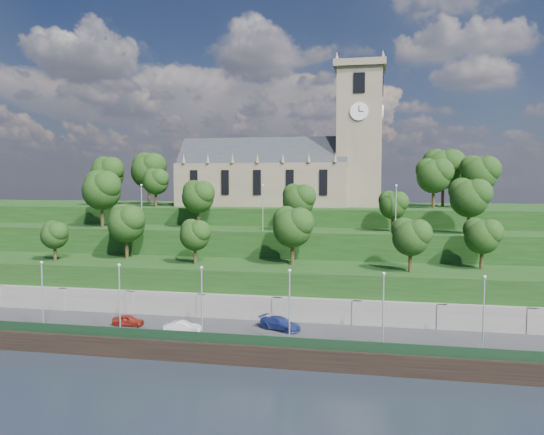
% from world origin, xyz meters
% --- Properties ---
extents(ground, '(320.00, 320.00, 0.00)m').
position_xyz_m(ground, '(0.00, 0.00, 0.00)').
color(ground, black).
rests_on(ground, ground).
extents(promenade, '(160.00, 12.00, 2.00)m').
position_xyz_m(promenade, '(0.00, 6.00, 1.00)').
color(promenade, '#2D2D30').
rests_on(promenade, ground).
extents(quay_wall, '(160.00, 0.50, 2.20)m').
position_xyz_m(quay_wall, '(0.00, -0.05, 1.10)').
color(quay_wall, black).
rests_on(quay_wall, ground).
extents(fence, '(160.00, 0.10, 1.20)m').
position_xyz_m(fence, '(0.00, 0.60, 2.60)').
color(fence, '#16331C').
rests_on(fence, promenade).
extents(retaining_wall, '(160.00, 2.10, 5.00)m').
position_xyz_m(retaining_wall, '(0.00, 11.97, 2.50)').
color(retaining_wall, slate).
rests_on(retaining_wall, ground).
extents(embankment_lower, '(160.00, 12.00, 8.00)m').
position_xyz_m(embankment_lower, '(0.00, 18.00, 4.00)').
color(embankment_lower, '#153511').
rests_on(embankment_lower, ground).
extents(embankment_upper, '(160.00, 10.00, 12.00)m').
position_xyz_m(embankment_upper, '(0.00, 29.00, 6.00)').
color(embankment_upper, '#153511').
rests_on(embankment_upper, ground).
extents(hilltop, '(160.00, 32.00, 15.00)m').
position_xyz_m(hilltop, '(0.00, 50.00, 7.50)').
color(hilltop, '#153511').
rests_on(hilltop, ground).
extents(church, '(38.60, 12.35, 27.60)m').
position_xyz_m(church, '(0.79, 45.98, 22.52)').
color(church, '#71644F').
rests_on(church, hilltop).
extents(trees_lower, '(64.78, 9.11, 8.29)m').
position_xyz_m(trees_lower, '(0.59, 18.44, 13.05)').
color(trees_lower, '#2F2412').
rests_on(trees_lower, embankment_lower).
extents(trees_upper, '(64.97, 8.39, 9.59)m').
position_xyz_m(trees_upper, '(-2.61, 28.11, 17.64)').
color(trees_upper, '#2F2412').
rests_on(trees_upper, embankment_upper).
extents(trees_hilltop, '(76.15, 16.02, 10.82)m').
position_xyz_m(trees_hilltop, '(1.80, 45.52, 21.67)').
color(trees_hilltop, '#2F2412').
rests_on(trees_hilltop, hilltop).
extents(lamp_posts_promenade, '(60.36, 0.36, 8.16)m').
position_xyz_m(lamp_posts_promenade, '(-2.00, 2.50, 6.69)').
color(lamp_posts_promenade, '#B2B2B7').
rests_on(lamp_posts_promenade, promenade).
extents(lamp_posts_upper, '(40.36, 0.36, 7.22)m').
position_xyz_m(lamp_posts_upper, '(0.00, 26.00, 16.20)').
color(lamp_posts_upper, '#B2B2B7').
rests_on(lamp_posts_upper, embankment_upper).
extents(car_left, '(3.90, 1.67, 1.31)m').
position_xyz_m(car_left, '(-12.48, 5.52, 2.66)').
color(car_left, maroon).
rests_on(car_left, promenade).
extents(car_middle, '(4.49, 2.06, 1.43)m').
position_xyz_m(car_middle, '(-4.78, 3.69, 2.71)').
color(car_middle, '#B9B8BE').
rests_on(car_middle, promenade).
extents(car_right, '(5.62, 4.06, 1.51)m').
position_xyz_m(car_right, '(6.10, 7.35, 2.76)').
color(car_right, navy).
rests_on(car_right, promenade).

